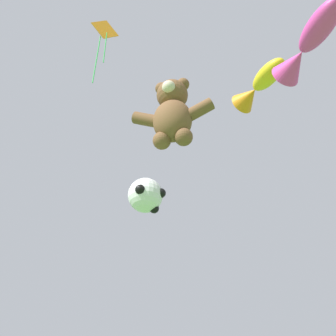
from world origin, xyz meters
TOP-DOWN VIEW (x-y plane):
  - teddy_bear_kite at (1.47, 6.31)m, footprint 1.87×0.82m
  - soccer_ball_kite at (0.83, 6.61)m, footprint 0.78×0.78m
  - fish_kite_goldfin at (3.54, 9.05)m, footprint 1.87×2.01m
  - fish_kite_magenta at (4.73, 7.08)m, footprint 1.82×2.41m
  - diamond_kite at (-0.86, 6.91)m, footprint 0.67×0.69m

SIDE VIEW (x-z plane):
  - soccer_ball_kite at x=0.83m, z-range 5.16..5.88m
  - teddy_bear_kite at x=1.47m, z-range 6.42..8.31m
  - fish_kite_magenta at x=4.73m, z-range 9.09..9.87m
  - fish_kite_goldfin at x=3.54m, z-range 10.01..10.78m
  - diamond_kite at x=-0.86m, z-range 10.25..13.13m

